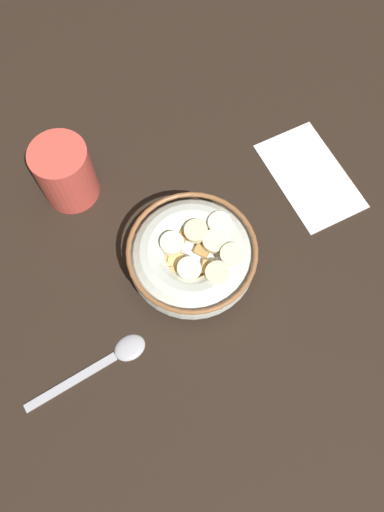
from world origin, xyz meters
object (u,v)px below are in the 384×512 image
(cereal_bowl, at_px, (192,257))
(folded_napkin, at_px, (310,175))
(coffee_mug, at_px, (65,172))
(spoon, at_px, (111,358))

(cereal_bowl, bearing_deg, folded_napkin, -75.42)
(cereal_bowl, relative_size, coffee_mug, 1.55)
(cereal_bowl, distance_m, spoon, 0.15)
(spoon, distance_m, coffee_mug, 0.24)
(cereal_bowl, xyz_separation_m, coffee_mug, (0.16, 0.10, 0.02))
(coffee_mug, bearing_deg, folded_napkin, -110.83)
(cereal_bowl, distance_m, folded_napkin, 0.21)
(cereal_bowl, height_order, folded_napkin, cereal_bowl)
(folded_napkin, bearing_deg, cereal_bowl, 104.58)
(spoon, bearing_deg, coffee_mug, -8.11)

